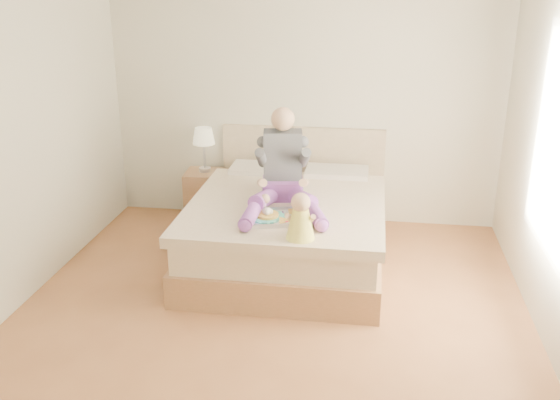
# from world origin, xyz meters

# --- Properties ---
(room) EXTENTS (4.02, 4.22, 2.71)m
(room) POSITION_xyz_m (0.08, 0.01, 1.51)
(room) COLOR brown
(room) RESTS_ON ground
(bed) EXTENTS (1.70, 2.18, 1.00)m
(bed) POSITION_xyz_m (0.00, 1.08, 0.32)
(bed) COLOR #8A6240
(bed) RESTS_ON ground
(nightstand) EXTENTS (0.46, 0.41, 0.53)m
(nightstand) POSITION_xyz_m (-1.00, 1.88, 0.26)
(nightstand) COLOR #8A6240
(nightstand) RESTS_ON ground
(lamp) EXTENTS (0.23, 0.23, 0.47)m
(lamp) POSITION_xyz_m (-1.02, 1.90, 0.88)
(lamp) COLOR silver
(lamp) RESTS_ON nightstand
(adult) EXTENTS (0.70, 1.05, 0.84)m
(adult) POSITION_xyz_m (-0.03, 0.88, 0.86)
(adult) COLOR purple
(adult) RESTS_ON bed
(tray) EXTENTS (0.57, 0.49, 0.14)m
(tray) POSITION_xyz_m (-0.01, 0.49, 0.64)
(tray) COLOR silver
(tray) RESTS_ON bed
(baby) EXTENTS (0.24, 0.33, 0.36)m
(baby) POSITION_xyz_m (0.21, 0.13, 0.76)
(baby) COLOR #FFF750
(baby) RESTS_ON bed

